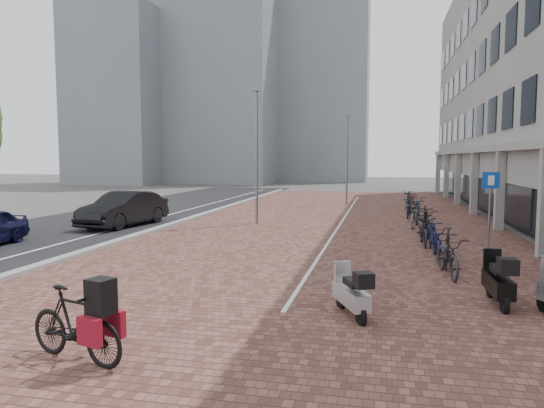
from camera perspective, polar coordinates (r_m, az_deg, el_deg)
The scene contains 15 objects.
ground at distance 13.31m, azimuth -5.62°, elevation -7.90°, with size 140.00×140.00×0.00m, color #474442.
plaza_brick at distance 24.59m, azimuth 7.59°, elevation -1.84°, with size 14.50×42.00×0.04m, color brown.
street_asphalt at distance 27.76m, azimuth -15.67°, elevation -1.19°, with size 8.00×50.00×0.03m, color black.
curb at distance 26.15m, azimuth -8.11°, elevation -1.29°, with size 0.35×42.00×0.14m, color gray.
lane_line at distance 26.88m, azimuth -11.91°, elevation -1.28°, with size 0.12×44.00×0.00m, color white.
parking_line at distance 24.57m, azimuth 8.05°, elevation -1.79°, with size 0.10×30.00×0.00m, color white.
bg_towers at distance 64.88m, azimuth -4.35°, elevation 14.94°, with size 33.00×23.00×32.00m.
car_dark at distance 23.16m, azimuth -16.45°, elevation -0.55°, with size 1.63×4.68×1.54m, color black.
hero_bike at distance 8.15m, azimuth -21.42°, elevation -12.50°, with size 1.95×1.04×1.33m.
scooter_mid at distance 11.34m, azimuth 24.29°, elevation -7.77°, with size 0.51×1.63×1.12m, color black, non-canonical shape.
scooter_back at distance 9.76m, azimuth 8.97°, elevation -9.79°, with size 0.46×1.46×1.00m, color #B8B9BE, non-canonical shape.
parking_sign at distance 17.92m, azimuth 23.54°, elevation 0.68°, with size 0.53×0.09×2.56m.
lamp_near at distance 22.86m, azimuth -1.75°, elevation 5.27°, with size 0.12×0.12×6.07m, color slate.
lamp_far at distance 32.83m, azimuth 8.51°, elevation 4.95°, with size 0.12×0.12×5.77m, color slate.
bike_row at distance 22.72m, azimuth 16.39°, elevation -1.29°, with size 1.28×20.45×1.05m.
Camera 1 is at (4.04, -12.32, 3.02)m, focal length 33.16 mm.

